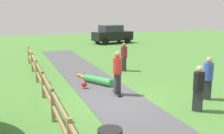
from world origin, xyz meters
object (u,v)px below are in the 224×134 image
bystander_blue (208,76)px  skater_riding (117,71)px  parked_car_black (112,34)px  skater_fallen (97,81)px  skateboard_loose (81,76)px  bystander_maroon (124,56)px  bystander_black (199,87)px

bystander_blue → skater_riding: bearing=150.3°
parked_car_black → bystander_blue: bearing=-99.2°
skater_riding → skater_fallen: size_ratio=1.14×
skateboard_loose → skater_riding: bearing=-79.3°
bystander_blue → bystander_maroon: size_ratio=1.04×
skater_riding → skater_fallen: skater_riding is taller
skateboard_loose → bystander_blue: (3.78, -5.30, 0.85)m
bystander_maroon → skateboard_loose: bearing=-166.8°
bystander_blue → bystander_maroon: bearing=100.0°
skateboard_loose → parked_car_black: (6.83, 13.49, 0.87)m
bystander_blue → bystander_maroon: (-1.05, 5.94, -0.04)m
skater_fallen → skateboard_loose: skater_fallen is taller
skater_riding → skater_fallen: bearing=99.8°
skater_riding → bystander_maroon: 4.65m
skater_fallen → skateboard_loose: 1.75m
skateboard_loose → bystander_blue: 6.56m
bystander_blue → bystander_maroon: bystander_blue is taller
skater_riding → parked_car_black: size_ratio=0.41×
bystander_blue → skater_fallen: bearing=133.7°
skater_riding → bystander_black: bearing=-54.4°
bystander_blue → bystander_black: bystander_blue is taller
skater_riding → parked_car_black: parked_car_black is taller
skater_fallen → bystander_black: bystander_black is taller
skater_riding → bystander_black: 3.33m
bystander_blue → skateboard_loose: bearing=125.5°
skater_riding → parked_car_black: (6.16, 17.01, -0.07)m
bystander_maroon → parked_car_black: 13.48m
skater_fallen → parked_car_black: bearing=66.9°
skater_fallen → skater_riding: bearing=-80.2°
skateboard_loose → bystander_blue: size_ratio=0.48×
skater_riding → skater_fallen: 2.02m
bystander_maroon → skater_riding: bearing=-116.3°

